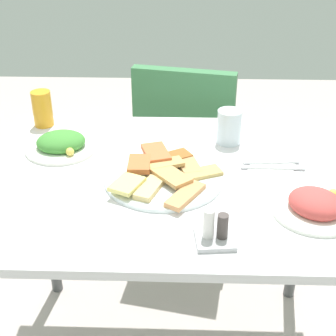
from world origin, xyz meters
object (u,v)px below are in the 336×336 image
Objects in this scene: dining_table at (171,203)px; spoon at (271,162)px; salad_plate_rice at (315,205)px; drinking_glass at (229,127)px; pide_platter at (164,175)px; condiment_caddy at (215,232)px; salad_plate_greens at (61,144)px; paper_napkin at (272,166)px; soda_can at (42,109)px; dining_chair at (187,150)px; fork at (273,168)px.

dining_table is 6.58× the size of spoon.
salad_plate_rice is 0.43m from drinking_glass.
pide_platter is 3.53× the size of condiment_caddy.
salad_plate_greens reaches higher than paper_napkin.
salad_plate_rice is 1.99× the size of drinking_glass.
salad_plate_greens is at bearing 155.88° from salad_plate_rice.
drinking_glass is (-0.19, 0.39, 0.03)m from salad_plate_rice.
soda_can is (-0.10, 0.18, 0.04)m from salad_plate_greens.
salad_plate_greens is at bearing -172.84° from drinking_glass.
soda_can is (-0.50, -0.35, 0.34)m from dining_chair.
salad_plate_greens is (-0.34, 0.15, 0.11)m from dining_table.
dining_chair is 4.13× the size of salad_plate_rice.
paper_napkin is (0.64, -0.09, -0.02)m from salad_plate_greens.
soda_can is 0.79m from paper_napkin.
pide_platter is at bearing 159.03° from salad_plate_rice.
dining_chair reaches higher than pide_platter.
soda_can reaches higher than pide_platter.
condiment_caddy is at bearing -117.69° from paper_napkin.
fork is (0.12, -0.17, -0.05)m from drinking_glass.
salad_plate_rice is 0.29m from condiment_caddy.
dining_chair is at bearing 52.91° from salad_plate_greens.
pide_platter is 0.31m from drinking_glass.
paper_napkin is (0.74, -0.26, -0.06)m from soda_can.
dining_chair reaches higher than spoon.
spoon is (0.00, 0.04, 0.00)m from fork.
dining_chair is 0.76m from pide_platter.
soda_can is at bearing 119.26° from salad_plate_greens.
drinking_glass reaches higher than salad_plate_rice.
pide_platter is 3.18× the size of drinking_glass.
dining_chair reaches higher than fork.
condiment_caddy is at bearing -64.91° from pide_platter.
drinking_glass reaches higher than spoon.
condiment_caddy is at bearing -48.26° from soda_can.
drinking_glass is (0.12, -0.46, 0.33)m from dining_chair.
salad_plate_rice is at bearing -69.72° from dining_chair.
drinking_glass is at bearing 7.16° from salad_plate_greens.
pide_platter is 2.85× the size of soda_can.
salad_plate_greens is at bearing 171.66° from fork.
dining_table is 4.91× the size of salad_plate_greens.
paper_napkin is at bearing -68.56° from dining_chair.
drinking_glass reaches higher than paper_napkin.
spoon is at bearing 90.00° from paper_napkin.
soda_can is at bearing 160.39° from paper_napkin.
salad_plate_greens is 1.21× the size of fork.
drinking_glass is (0.18, 0.22, 0.15)m from dining_table.
dining_table is 11.18× the size of condiment_caddy.
soda_can reaches higher than spoon.
drinking_glass is at bearing 125.46° from fork.
paper_napkin is at bearing 14.95° from pide_platter.
dining_table is at bearing -167.85° from paper_napkin.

